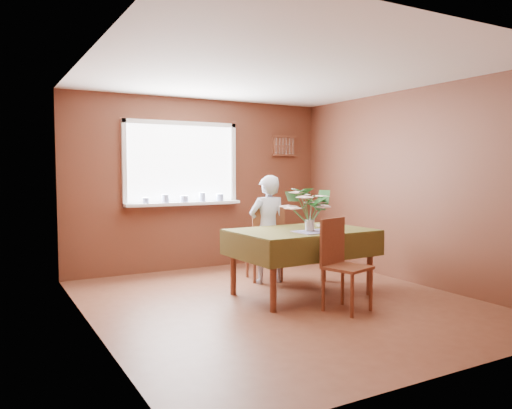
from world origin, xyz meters
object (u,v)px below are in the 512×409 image
chair_near (341,260)px  flower_bouquet (310,205)px  dining_table (302,238)px  seated_woman (268,229)px  chair_far (266,240)px

chair_near → flower_bouquet: 0.75m
dining_table → chair_near: size_ratio=1.71×
chair_near → seated_woman: bearing=74.8°
chair_far → flower_bouquet: (-0.04, -1.03, 0.53)m
chair_far → dining_table: bearing=102.6°
chair_near → flower_bouquet: bearing=77.0°
dining_table → chair_near: chair_near is taller
dining_table → flower_bouquet: size_ratio=3.03×
dining_table → chair_far: bearing=86.9°
dining_table → seated_woman: seated_woman is taller
chair_near → chair_far: bearing=73.2°
chair_far → seated_woman: (-0.04, -0.11, 0.15)m
seated_woman → flower_bouquet: seated_woman is taller
chair_far → seated_woman: seated_woman is taller
dining_table → seated_woman: bearing=90.0°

